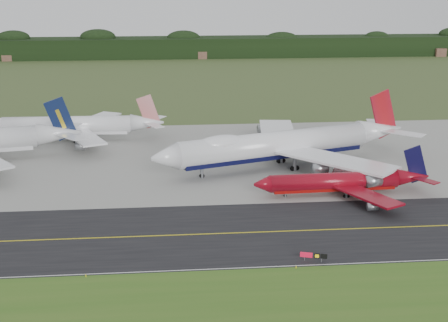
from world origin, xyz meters
TOP-DOWN VIEW (x-y plane):
  - ground at (0.00, 0.00)m, footprint 600.00×600.00m
  - grass_verge at (0.00, -35.00)m, footprint 400.00×30.00m
  - taxiway at (0.00, -4.00)m, footprint 400.00×32.00m
  - apron at (0.00, 51.00)m, footprint 400.00×78.00m
  - taxiway_centreline at (0.00, -4.00)m, footprint 400.00×0.40m
  - taxiway_edge_line at (0.00, -19.50)m, footprint 400.00×0.25m
  - horizon_treeline at (0.00, 273.76)m, footprint 700.00×25.00m
  - jet_ba_747 at (9.20, 38.86)m, footprint 73.08×58.98m
  - jet_red_737 at (19.54, 16.43)m, footprint 42.14×34.40m
  - jet_star_tail at (-49.21, 72.25)m, footprint 54.16×45.43m
  - taxiway_sign at (4.56, -18.02)m, footprint 4.69×1.59m
  - edge_marker_left at (-35.50, -20.50)m, footprint 0.16×0.16m
  - edge_marker_center at (0.91, -20.50)m, footprint 0.16×0.16m

SIDE VIEW (x-z plane):
  - ground at x=0.00m, z-range 0.00..0.00m
  - grass_verge at x=0.00m, z-range 0.00..0.01m
  - apron at x=0.00m, z-range 0.00..0.01m
  - taxiway at x=0.00m, z-range 0.00..0.02m
  - taxiway_centreline at x=0.00m, z-range 0.03..0.03m
  - taxiway_edge_line at x=0.00m, z-range 0.03..0.03m
  - edge_marker_left at x=-35.50m, z-range 0.00..0.50m
  - edge_marker_center at x=0.91m, z-range 0.00..0.50m
  - taxiway_sign at x=4.56m, z-range 0.33..1.95m
  - jet_red_737 at x=19.54m, z-range -2.55..8.85m
  - jet_star_tail at x=-49.21m, z-range -2.39..11.93m
  - horizon_treeline at x=0.00m, z-range -0.53..11.47m
  - jet_ba_747 at x=9.20m, z-range -3.01..15.84m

